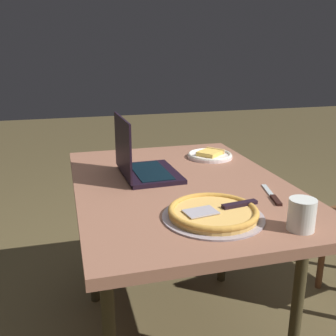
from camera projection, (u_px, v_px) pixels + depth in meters
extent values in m
plane|color=brown|center=(180.00, 333.00, 1.80)|extent=(12.00, 12.00, 0.00)
cube|color=#8D5C47|center=(181.00, 187.00, 1.59)|extent=(1.20, 0.84, 0.04)
cylinder|color=#3B331D|center=(298.00, 302.00, 1.46)|extent=(0.04, 0.04, 0.69)
cylinder|color=#3B331D|center=(224.00, 223.00, 2.11)|extent=(0.04, 0.04, 0.69)
cylinder|color=#3B331D|center=(92.00, 239.00, 1.93)|extent=(0.04, 0.04, 0.69)
cube|color=black|center=(150.00, 173.00, 1.68)|extent=(0.32, 0.24, 0.02)
cube|color=black|center=(150.00, 171.00, 1.67)|extent=(0.28, 0.15, 0.00)
cube|color=black|center=(123.00, 146.00, 1.61)|extent=(0.31, 0.02, 0.24)
cube|color=silver|center=(123.00, 146.00, 1.61)|extent=(0.28, 0.01, 0.21)
cylinder|color=white|center=(210.00, 156.00, 1.95)|extent=(0.22, 0.22, 0.01)
torus|color=white|center=(210.00, 154.00, 1.94)|extent=(0.22, 0.22, 0.01)
cube|color=#EABD52|center=(210.00, 153.00, 1.94)|extent=(0.14, 0.15, 0.02)
cube|color=tan|center=(215.00, 151.00, 1.98)|extent=(0.09, 0.07, 0.03)
cylinder|color=#A09399|center=(213.00, 217.00, 1.26)|extent=(0.33, 0.33, 0.01)
cylinder|color=#E0AC57|center=(213.00, 213.00, 1.26)|extent=(0.29, 0.29, 0.02)
torus|color=gold|center=(213.00, 211.00, 1.25)|extent=(0.29, 0.29, 0.02)
cube|color=#B0AAB3|center=(201.00, 212.00, 1.24)|extent=(0.08, 0.11, 0.00)
cube|color=black|center=(240.00, 204.00, 1.29)|extent=(0.04, 0.13, 0.01)
cube|color=silver|center=(269.00, 192.00, 1.48)|extent=(0.16, 0.06, 0.00)
cube|color=black|center=(276.00, 200.00, 1.39)|extent=(0.09, 0.04, 0.01)
cylinder|color=silver|center=(302.00, 215.00, 1.17)|extent=(0.08, 0.08, 0.10)
cylinder|color=#46210C|center=(303.00, 206.00, 1.16)|extent=(0.07, 0.07, 0.01)
cylinder|color=brown|center=(322.00, 253.00, 2.08)|extent=(0.03, 0.03, 0.42)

